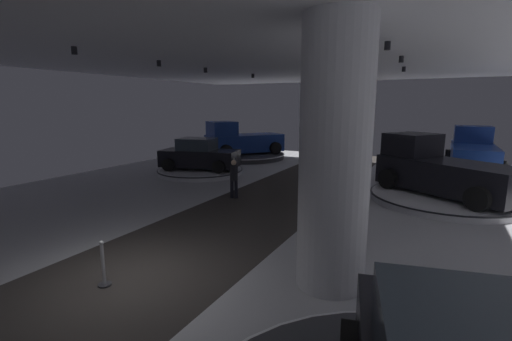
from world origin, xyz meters
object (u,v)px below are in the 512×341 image
object	(u,v)px
display_platform_far_right	(445,198)
pickup_truck_far_right	(440,170)
display_platform_deep_left	(245,156)
pickup_truck_deep_left	(240,141)
pickup_truck_deep_right	(473,152)
column_right	(335,157)
visitor_walking_near	(234,176)
display_platform_deep_right	(471,172)
display_car_far_left	(199,155)
display_platform_far_left	(200,171)

from	to	relation	value
display_platform_far_right	pickup_truck_far_right	xyz separation A→B (m)	(-0.27, 0.18, 1.06)
display_platform_deep_left	pickup_truck_deep_left	size ratio (longest dim) A/B	1.03
pickup_truck_deep_right	pickup_truck_deep_left	world-z (taller)	pickup_truck_deep_left
column_right	visitor_walking_near	size ratio (longest dim) A/B	3.46
display_platform_deep_left	pickup_truck_deep_left	xyz separation A→B (m)	(-0.19, -0.26, 1.09)
display_platform_deep_left	visitor_walking_near	world-z (taller)	visitor_walking_near
display_platform_deep_right	display_car_far_left	xyz separation A→B (m)	(-13.34, -6.76, 0.88)
column_right	visitor_walking_near	bearing A→B (deg)	137.21
column_right	display_platform_far_right	size ratio (longest dim) A/B	0.97
display_platform_deep_right	display_platform_far_right	world-z (taller)	display_platform_far_right
display_car_far_left	display_platform_deep_left	bearing A→B (deg)	95.70
display_platform_deep_right	visitor_walking_near	distance (m)	13.69
pickup_truck_far_right	display_platform_deep_left	distance (m)	13.88
display_platform_far_left	visitor_walking_near	bearing A→B (deg)	-39.39
display_platform_far_right	display_platform_deep_left	world-z (taller)	display_platform_deep_left
pickup_truck_far_right	pickup_truck_deep_left	world-z (taller)	pickup_truck_deep_left
visitor_walking_near	display_platform_far_right	bearing A→B (deg)	24.10
pickup_truck_far_right	display_car_far_left	xyz separation A→B (m)	(-11.81, -0.04, -0.18)
display_platform_far_right	pickup_truck_deep_left	world-z (taller)	pickup_truck_deep_left
pickup_truck_deep_left	pickup_truck_far_right	bearing A→B (deg)	-24.86
display_platform_deep_left	column_right	bearing A→B (deg)	-54.66
pickup_truck_far_right	pickup_truck_deep_right	bearing A→B (deg)	77.74
pickup_truck_deep_right	display_platform_deep_left	xyz separation A→B (m)	(-13.95, -0.94, -1.01)
display_car_far_left	visitor_walking_near	size ratio (longest dim) A/B	2.84
pickup_truck_deep_right	display_platform_deep_right	bearing A→B (deg)	-89.81
pickup_truck_far_right	display_platform_deep_left	xyz separation A→B (m)	(-12.42, 6.10, -1.03)
visitor_walking_near	display_platform_deep_right	bearing A→B (deg)	49.10
display_car_far_left	display_platform_far_left	bearing A→B (deg)	14.40
display_platform_far_left	display_platform_deep_left	bearing A→B (deg)	95.98
display_platform_deep_right	pickup_truck_deep_right	xyz separation A→B (m)	(-0.00, 0.32, 1.05)
pickup_truck_far_right	display_platform_far_right	bearing A→B (deg)	-33.46
display_platform_far_right	pickup_truck_deep_right	bearing A→B (deg)	80.08
display_platform_far_left	display_car_far_left	size ratio (longest dim) A/B	1.04
column_right	display_car_far_left	bearing A→B (deg)	138.78
display_car_far_left	display_platform_deep_left	size ratio (longest dim) A/B	0.80
pickup_truck_deep_right	display_platform_deep_left	size ratio (longest dim) A/B	0.93
display_platform_far_right	pickup_truck_far_right	world-z (taller)	pickup_truck_far_right
display_platform_deep_right	display_platform_far_right	distance (m)	7.01
pickup_truck_deep_right	display_car_far_left	size ratio (longest dim) A/B	1.18
pickup_truck_deep_right	display_platform_far_left	bearing A→B (deg)	-152.02
display_platform_deep_right	display_platform_far_left	size ratio (longest dim) A/B	1.21
column_right	display_car_far_left	distance (m)	13.25
pickup_truck_deep_left	visitor_walking_near	world-z (taller)	pickup_truck_deep_left
column_right	pickup_truck_far_right	world-z (taller)	column_right
visitor_walking_near	column_right	bearing A→B (deg)	-42.79
display_platform_far_right	pickup_truck_far_right	distance (m)	1.11
display_platform_deep_right	display_platform_far_left	distance (m)	14.92
display_platform_far_right	pickup_truck_far_right	size ratio (longest dim) A/B	1.02
display_platform_deep_right	display_platform_deep_left	size ratio (longest dim) A/B	1.00
pickup_truck_far_right	visitor_walking_near	distance (m)	8.26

